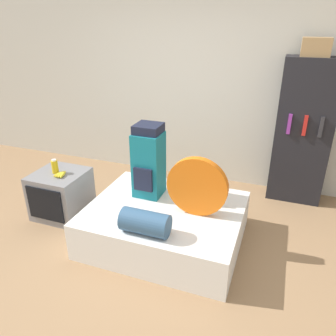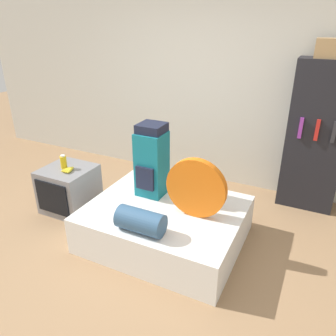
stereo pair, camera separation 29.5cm
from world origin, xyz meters
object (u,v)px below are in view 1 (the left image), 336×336
Objects in this scene: tent_bag at (197,187)px; canister at (55,167)px; bookshelf at (303,133)px; sleeping_roll at (145,222)px; backpack at (149,162)px; television at (61,194)px; cardboard_box at (316,47)px.

tent_bag is 1.70m from canister.
canister is 2.98m from bookshelf.
sleeping_roll is 2.33m from bookshelf.
sleeping_roll is 1.46m from canister.
backpack is 0.77m from sleeping_roll.
tent_bag is 1.73m from bookshelf.
television is at bearing -1.23° from canister.
backpack is at bearing -140.91° from bookshelf.
cardboard_box is (-0.02, -0.02, 0.99)m from bookshelf.
backpack is 1.79× the size of sleeping_roll.
cardboard_box is (2.60, 1.38, 1.26)m from canister.
cardboard_box reaches higher than backpack.
sleeping_roll is (0.25, -0.68, -0.28)m from backpack.
tent_bag reaches higher than sleeping_roll.
bookshelf is 0.99m from cardboard_box.
cardboard_box is at bearing 39.17° from backpack.
television is 1.91× the size of cardboard_box.
bookshelf reaches higher than backpack.
television is (-1.32, 0.52, -0.24)m from sleeping_roll.
bookshelf is at bearing 28.25° from television.
canister reaches higher than sleeping_roll.
canister is (-0.03, 0.00, 0.35)m from television.
bookshelf is at bearing 56.45° from sleeping_roll.
tent_bag is 1.98× the size of cardboard_box.
tent_bag is at bearing -122.65° from bookshelf.
television is at bearing -151.80° from cardboard_box.
cardboard_box reaches higher than television.
canister is at bearing 159.00° from sleeping_roll.
television is (-1.07, -0.16, -0.51)m from backpack.
cardboard_box reaches higher than bookshelf.
television is at bearing 178.22° from tent_bag.
bookshelf reaches higher than tent_bag.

